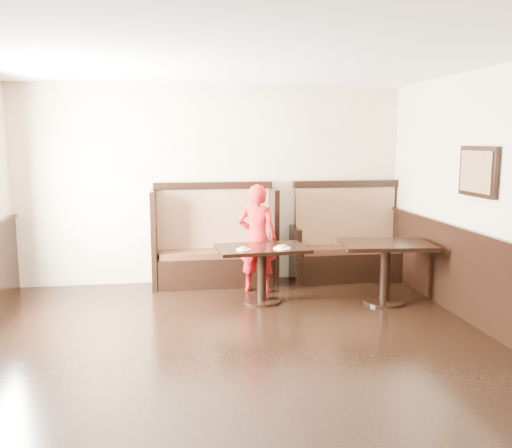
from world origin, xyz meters
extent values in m
plane|color=black|center=(0.00, 0.00, 0.00)|extent=(7.00, 7.00, 0.00)
plane|color=beige|center=(0.00, 3.50, 1.40)|extent=(5.50, 0.00, 5.50)
plane|color=white|center=(0.00, 0.00, 2.80)|extent=(7.00, 7.00, 0.00)
cube|color=black|center=(2.71, 1.20, 1.70)|extent=(0.04, 0.70, 0.55)
cube|color=olive|center=(2.69, 1.20, 1.70)|extent=(0.01, 0.60, 0.45)
cube|color=black|center=(0.00, 3.22, 0.21)|extent=(1.60, 0.50, 0.42)
cube|color=#3D2113|center=(0.00, 3.22, 0.46)|extent=(1.54, 0.46, 0.09)
cube|color=#4B140F|center=(0.00, 3.43, 0.90)|extent=(1.60, 0.12, 0.92)
cube|color=black|center=(0.00, 3.43, 1.40)|extent=(1.68, 0.16, 0.10)
cube|color=black|center=(-0.84, 3.32, 0.68)|extent=(0.07, 0.72, 1.36)
cube|color=black|center=(0.84, 3.32, 0.68)|extent=(0.07, 0.72, 1.36)
cube|color=black|center=(1.95, 3.22, 0.21)|extent=(1.50, 0.50, 0.42)
cube|color=#3D2113|center=(1.95, 3.22, 0.46)|extent=(1.44, 0.46, 0.09)
cube|color=#4B140F|center=(1.95, 3.43, 0.90)|extent=(1.50, 0.12, 0.92)
cube|color=black|center=(1.95, 3.43, 1.40)|extent=(1.58, 0.16, 0.10)
cube|color=black|center=(1.16, 3.32, 0.40)|extent=(0.07, 0.72, 0.80)
cube|color=black|center=(2.74, 3.32, 0.40)|extent=(0.07, 0.72, 0.80)
cube|color=black|center=(0.52, 2.32, 0.69)|extent=(1.18, 0.79, 0.05)
cylinder|color=black|center=(0.52, 2.32, 0.34)|extent=(0.11, 0.11, 0.65)
cylinder|color=black|center=(0.52, 2.32, 0.01)|extent=(0.49, 0.49, 0.03)
cube|color=black|center=(2.05, 2.05, 0.75)|extent=(1.18, 0.84, 0.05)
cylinder|color=black|center=(2.05, 2.05, 0.36)|extent=(0.12, 0.12, 0.71)
cylinder|color=black|center=(2.05, 2.05, 0.02)|extent=(0.53, 0.53, 0.03)
imported|color=#AF1214|center=(0.54, 2.81, 0.73)|extent=(0.62, 0.51, 1.46)
cylinder|color=white|center=(0.26, 2.17, 0.72)|extent=(0.17, 0.17, 0.01)
cylinder|color=tan|center=(0.26, 2.17, 0.73)|extent=(0.11, 0.11, 0.01)
cylinder|color=#EABA54|center=(0.26, 2.17, 0.74)|extent=(0.09, 0.09, 0.01)
cylinder|color=white|center=(0.75, 2.17, 0.72)|extent=(0.21, 0.21, 0.01)
cylinder|color=tan|center=(0.75, 2.17, 0.74)|extent=(0.13, 0.13, 0.02)
cylinder|color=#EABA54|center=(0.75, 2.17, 0.75)|extent=(0.11, 0.11, 0.01)
camera|label=1|loc=(-0.57, -4.25, 2.05)|focal=38.00mm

